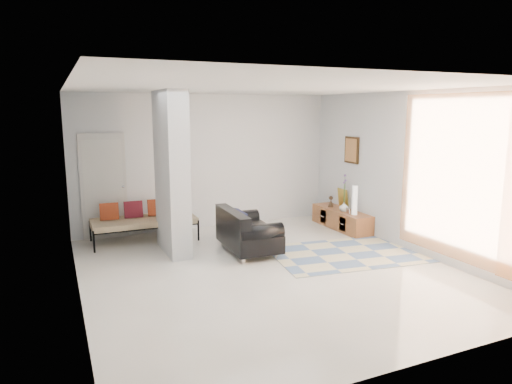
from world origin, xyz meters
name	(u,v)px	position (x,y,z in m)	size (l,w,h in m)	color
floor	(269,271)	(0.00, 0.00, 0.00)	(6.00, 6.00, 0.00)	beige
ceiling	(270,87)	(0.00, 0.00, 2.80)	(6.00, 6.00, 0.00)	white
wall_back	(207,162)	(0.00, 3.00, 1.40)	(6.00, 6.00, 0.00)	silver
wall_front	(411,229)	(0.00, -3.00, 1.40)	(6.00, 6.00, 0.00)	silver
wall_left	(73,196)	(-2.75, 0.00, 1.40)	(6.00, 6.00, 0.00)	silver
wall_right	(411,172)	(2.75, 0.00, 1.40)	(6.00, 6.00, 0.00)	silver
partition_column	(172,173)	(-1.10, 1.60, 1.40)	(0.35, 1.20, 2.80)	#B8BDC0
hallway_door	(104,187)	(-2.10, 2.96, 1.02)	(0.85, 0.06, 2.04)	silver
curtain	(461,178)	(2.67, -1.15, 1.45)	(2.55, 2.55, 0.00)	#FF9443
wall_art	(352,150)	(2.72, 1.70, 1.65)	(0.04, 0.45, 0.55)	#39230F
media_console	(341,219)	(2.52, 1.70, 0.21)	(0.45, 1.63, 0.80)	brown
loveseat	(246,232)	(0.05, 1.04, 0.36)	(0.85, 1.40, 0.76)	silver
daybed	(143,220)	(-1.48, 2.47, 0.41)	(1.93, 0.83, 0.77)	black
area_rug	(346,254)	(1.60, 0.20, 0.01)	(2.56, 1.71, 0.01)	#C1BA94
cylinder_lamp	(355,200)	(2.50, 1.24, 0.69)	(0.11, 0.11, 0.58)	silver
bronze_figurine	(331,202)	(2.47, 2.04, 0.52)	(0.12, 0.12, 0.24)	#2F1F15
vase	(344,207)	(2.47, 1.55, 0.50)	(0.19, 0.19, 0.20)	white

